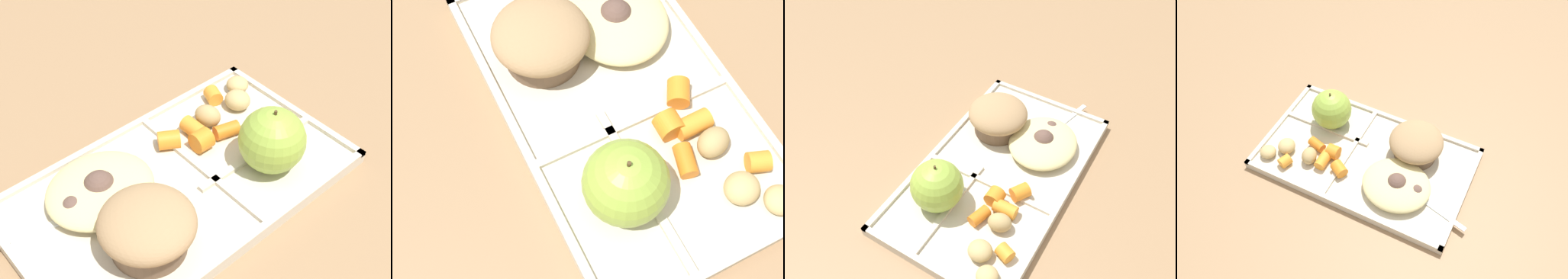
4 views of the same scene
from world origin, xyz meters
TOP-DOWN VIEW (x-y plane):
  - ground at (0.00, 0.00)m, footprint 6.00×6.00m
  - lunch_tray at (-0.00, 0.00)m, footprint 0.40×0.23m
  - green_apple at (-0.10, 0.05)m, footprint 0.08×0.08m
  - bran_muffin at (0.08, 0.05)m, footprint 0.10×0.10m
  - carrot_slice_tilted at (-0.06, -0.02)m, footprint 0.02×0.03m
  - carrot_slice_back at (-0.03, -0.05)m, footprint 0.03×0.03m
  - carrot_slice_center at (-0.13, -0.08)m, footprint 0.03×0.03m
  - carrot_slice_small at (-0.09, -0.02)m, footprint 0.04×0.03m
  - carrot_slice_edge at (-0.06, -0.05)m, footprint 0.02×0.04m
  - potato_chunk_golden at (-0.14, -0.05)m, footprint 0.04×0.04m
  - potato_chunk_large at (-0.17, -0.08)m, footprint 0.04×0.04m
  - potato_chunk_wedge at (-0.09, -0.05)m, footprint 0.04×0.04m
  - egg_noodle_pile at (0.08, -0.04)m, footprint 0.12×0.11m
  - meatball_center at (0.12, -0.04)m, footprint 0.03×0.03m
  - meatball_front at (0.08, -0.04)m, footprint 0.04×0.04m
  - plastic_fork at (0.13, -0.04)m, footprint 0.15×0.05m

SIDE VIEW (x-z plane):
  - ground at x=0.00m, z-range 0.00..0.00m
  - lunch_tray at x=0.00m, z-range 0.00..0.02m
  - plastic_fork at x=0.13m, z-range 0.01..0.02m
  - carrot_slice_small at x=-0.09m, z-range 0.01..0.03m
  - potato_chunk_large at x=-0.17m, z-range 0.01..0.03m
  - carrot_slice_center at x=-0.13m, z-range 0.01..0.03m
  - carrot_slice_edge at x=-0.06m, z-range 0.01..0.03m
  - carrot_slice_back at x=-0.03m, z-range 0.01..0.04m
  - potato_chunk_golden at x=-0.14m, z-range 0.01..0.04m
  - carrot_slice_tilted at x=-0.06m, z-range 0.01..0.04m
  - potato_chunk_wedge at x=-0.09m, z-range 0.01..0.04m
  - meatball_center at x=0.12m, z-range 0.01..0.04m
  - egg_noodle_pile at x=0.08m, z-range 0.01..0.04m
  - meatball_front at x=0.08m, z-range 0.01..0.05m
  - bran_muffin at x=0.08m, z-range 0.01..0.07m
  - green_apple at x=-0.10m, z-range 0.01..0.09m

